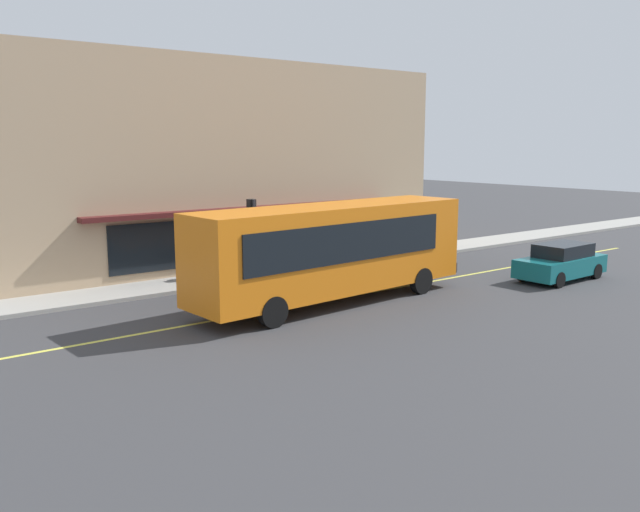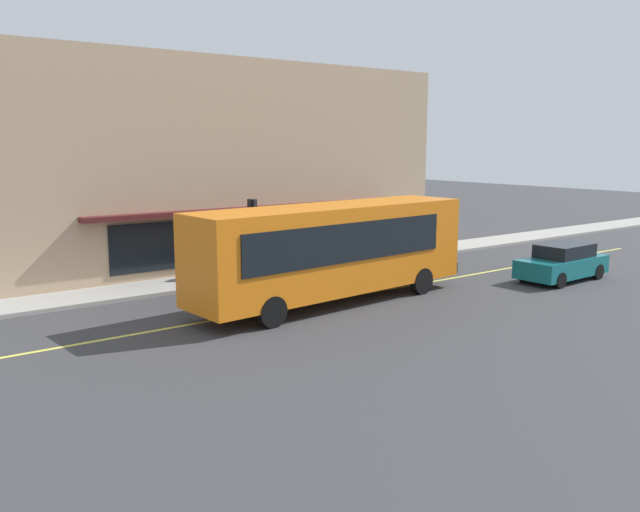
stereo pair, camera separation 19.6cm
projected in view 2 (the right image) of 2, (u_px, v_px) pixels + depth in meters
ground at (370, 293)px, 24.90m from camera, size 120.00×120.00×0.00m
sidewalk at (291, 269)px, 29.16m from camera, size 80.00×2.41×0.15m
lane_centre_stripe at (370, 293)px, 24.90m from camera, size 36.00×0.16×0.01m
storefront_building at (204, 164)px, 32.26m from camera, size 21.66×9.84×9.28m
bus at (333, 248)px, 23.01m from camera, size 11.28×3.31×3.50m
traffic_light at (253, 219)px, 27.14m from camera, size 0.30×0.52×3.20m
car_teal at (562, 263)px, 27.08m from camera, size 4.35×1.96×1.52m
pedestrian_at_corner at (399, 235)px, 32.87m from camera, size 0.34×0.34×1.56m
pedestrian_by_curb at (211, 254)px, 26.98m from camera, size 0.34×0.34×1.61m
pedestrian_waiting at (327, 243)px, 29.83m from camera, size 0.34×0.34×1.64m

